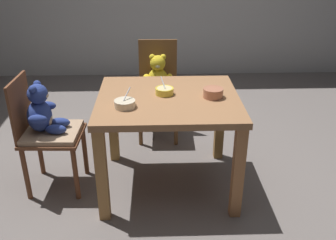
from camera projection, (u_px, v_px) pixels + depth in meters
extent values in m
cube|color=slate|center=(168.00, 185.00, 2.94)|extent=(5.20, 5.20, 0.04)
cube|color=#956641|center=(168.00, 100.00, 2.63)|extent=(0.98, 0.85, 0.04)
cube|color=#A2703D|center=(102.00, 175.00, 2.43)|extent=(0.07, 0.07, 0.67)
cube|color=#A1693F|center=(238.00, 173.00, 2.46)|extent=(0.07, 0.07, 0.67)
cube|color=#A0773C|center=(113.00, 123.00, 3.11)|extent=(0.07, 0.07, 0.67)
cube|color=olive|center=(220.00, 121.00, 3.13)|extent=(0.07, 0.07, 0.67)
cube|color=brown|center=(53.00, 136.00, 2.72)|extent=(0.42, 0.40, 0.02)
cube|color=brown|center=(20.00, 108.00, 2.63)|extent=(0.03, 0.35, 0.42)
cylinder|color=brown|center=(76.00, 174.00, 2.68)|extent=(0.04, 0.04, 0.41)
cylinder|color=brown|center=(85.00, 151.00, 2.96)|extent=(0.04, 0.04, 0.41)
cylinder|color=brown|center=(26.00, 174.00, 2.68)|extent=(0.04, 0.04, 0.41)
cylinder|color=brown|center=(40.00, 151.00, 2.97)|extent=(0.04, 0.04, 0.41)
cube|color=tan|center=(52.00, 132.00, 2.71)|extent=(0.39, 0.37, 0.04)
ellipsoid|color=navy|center=(40.00, 116.00, 2.66)|extent=(0.17, 0.20, 0.23)
ellipsoid|color=beige|center=(48.00, 117.00, 2.66)|extent=(0.06, 0.11, 0.14)
sphere|color=navy|center=(37.00, 94.00, 2.58)|extent=(0.14, 0.14, 0.14)
ellipsoid|color=beige|center=(45.00, 95.00, 2.59)|extent=(0.05, 0.06, 0.04)
sphere|color=navy|center=(33.00, 89.00, 2.52)|extent=(0.05, 0.05, 0.05)
sphere|color=navy|center=(37.00, 84.00, 2.60)|extent=(0.05, 0.05, 0.05)
ellipsoid|color=navy|center=(38.00, 119.00, 2.54)|extent=(0.13, 0.07, 0.06)
ellipsoid|color=navy|center=(47.00, 106.00, 2.74)|extent=(0.13, 0.07, 0.06)
ellipsoid|color=navy|center=(56.00, 129.00, 2.64)|extent=(0.15, 0.07, 0.07)
ellipsoid|color=navy|center=(60.00, 122.00, 2.74)|extent=(0.15, 0.07, 0.07)
cube|color=brown|center=(158.00, 94.00, 3.43)|extent=(0.38, 0.39, 0.02)
cube|color=brown|center=(158.00, 63.00, 3.49)|extent=(0.35, 0.02, 0.44)
cylinder|color=brown|center=(140.00, 124.00, 3.38)|extent=(0.04, 0.04, 0.41)
cylinder|color=brown|center=(176.00, 124.00, 3.38)|extent=(0.04, 0.04, 0.41)
cylinder|color=brown|center=(142.00, 109.00, 3.66)|extent=(0.04, 0.04, 0.41)
cylinder|color=brown|center=(175.00, 109.00, 3.67)|extent=(0.04, 0.04, 0.41)
ellipsoid|color=gold|center=(158.00, 80.00, 3.43)|extent=(0.19, 0.16, 0.21)
ellipsoid|color=#C8C48E|center=(158.00, 83.00, 3.39)|extent=(0.10, 0.06, 0.13)
sphere|color=gold|center=(158.00, 63.00, 3.36)|extent=(0.14, 0.14, 0.14)
ellipsoid|color=#C8C48E|center=(158.00, 66.00, 3.32)|extent=(0.06, 0.05, 0.04)
sphere|color=gold|center=(152.00, 57.00, 3.34)|extent=(0.05, 0.05, 0.05)
sphere|color=gold|center=(163.00, 57.00, 3.34)|extent=(0.05, 0.05, 0.05)
ellipsoid|color=gold|center=(146.00, 78.00, 3.40)|extent=(0.06, 0.12, 0.06)
ellipsoid|color=gold|center=(170.00, 78.00, 3.40)|extent=(0.06, 0.12, 0.06)
ellipsoid|color=gold|center=(152.00, 92.00, 3.37)|extent=(0.07, 0.14, 0.06)
ellipsoid|color=gold|center=(164.00, 92.00, 3.37)|extent=(0.07, 0.14, 0.06)
cylinder|color=beige|center=(125.00, 104.00, 2.45)|extent=(0.14, 0.14, 0.05)
cylinder|color=beige|center=(125.00, 107.00, 2.46)|extent=(0.07, 0.07, 0.01)
cylinder|color=beige|center=(125.00, 101.00, 2.44)|extent=(0.11, 0.11, 0.01)
cylinder|color=#BCBCC1|center=(127.00, 94.00, 2.45)|extent=(0.05, 0.09, 0.07)
ellipsoid|color=#BCBCC1|center=(124.00, 102.00, 2.43)|extent=(0.03, 0.04, 0.01)
cylinder|color=yellow|center=(164.00, 91.00, 2.65)|extent=(0.13, 0.13, 0.05)
cylinder|color=yellow|center=(164.00, 94.00, 2.66)|extent=(0.07, 0.07, 0.01)
cylinder|color=#CABA86|center=(164.00, 89.00, 2.64)|extent=(0.10, 0.10, 0.01)
cylinder|color=#BCBCC1|center=(163.00, 82.00, 2.65)|extent=(0.04, 0.09, 0.07)
ellipsoid|color=#BCBCC1|center=(165.00, 89.00, 2.64)|extent=(0.03, 0.04, 0.01)
cylinder|color=#B67053|center=(213.00, 93.00, 2.60)|extent=(0.14, 0.14, 0.06)
cylinder|color=#B67053|center=(213.00, 96.00, 2.61)|extent=(0.08, 0.08, 0.01)
cylinder|color=beige|center=(213.00, 89.00, 2.59)|extent=(0.11, 0.11, 0.01)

